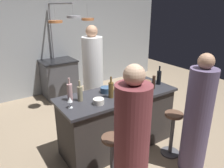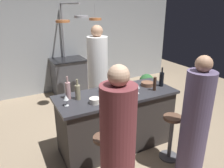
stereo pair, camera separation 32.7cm
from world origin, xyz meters
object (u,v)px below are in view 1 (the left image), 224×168
(stove_range, at_px, (59,78))
(wine_glass_near_right_guest, at_px, (138,86))
(bar_stool_left, at_px, (112,159))
(mixing_bowl_wooden, at_px, (145,83))
(potted_plant, at_px, (137,82))
(pepper_mill, at_px, (154,82))
(wine_bottle_green, at_px, (131,90))
(wine_bottle_amber, at_px, (111,90))
(wine_bottle_white, at_px, (80,93))
(guest_right, at_px, (197,119))
(mixing_bowl_ceramic, at_px, (99,101))
(guest_left, at_px, (131,150))
(wine_glass_by_chef, at_px, (70,100))
(wine_bottle_rose, at_px, (70,92))
(chef, at_px, (93,77))
(wine_bottle_dark, at_px, (159,77))
(cutting_board, at_px, (122,88))
(bar_stool_right, at_px, (172,132))
(mixing_bowl_blue, at_px, (106,90))

(stove_range, xyz_separation_m, wine_glass_near_right_guest, (0.27, -2.58, 0.56))
(bar_stool_left, height_order, mixing_bowl_wooden, mixing_bowl_wooden)
(potted_plant, relative_size, pepper_mill, 2.48)
(bar_stool_left, xyz_separation_m, pepper_mill, (1.08, 0.46, 0.63))
(wine_bottle_green, height_order, wine_bottle_amber, wine_bottle_green)
(potted_plant, bearing_deg, wine_bottle_white, -147.30)
(guest_right, relative_size, bar_stool_left, 2.36)
(potted_plant, bearing_deg, mixing_bowl_ceramic, -141.49)
(pepper_mill, bearing_deg, guest_left, -142.34)
(stove_range, bearing_deg, potted_plant, -28.78)
(mixing_bowl_wooden, bearing_deg, guest_left, -136.73)
(guest_right, relative_size, wine_bottle_amber, 5.23)
(guest_right, bearing_deg, mixing_bowl_ceramic, 140.34)
(wine_glass_by_chef, bearing_deg, wine_glass_near_right_guest, -4.26)
(stove_range, bearing_deg, wine_bottle_rose, -106.51)
(guest_right, bearing_deg, chef, 101.44)
(mixing_bowl_ceramic, bearing_deg, wine_bottle_dark, 4.89)
(mixing_bowl_wooden, bearing_deg, wine_glass_near_right_guest, -149.30)
(guest_left, distance_m, cutting_board, 1.35)
(bar_stool_right, xyz_separation_m, wine_bottle_green, (-0.52, 0.35, 0.65))
(chef, xyz_separation_m, cutting_board, (0.00, -0.92, 0.08))
(chef, xyz_separation_m, mixing_bowl_ceramic, (-0.58, -1.19, 0.10))
(mixing_bowl_blue, bearing_deg, wine_glass_near_right_guest, -33.61)
(guest_right, height_order, wine_bottle_rose, guest_right)
(stove_range, bearing_deg, wine_bottle_white, -103.50)
(wine_bottle_white, xyz_separation_m, wine_bottle_rose, (-0.11, 0.08, 0.02))
(bar_stool_right, xyz_separation_m, wine_glass_by_chef, (-1.32, 0.56, 0.63))
(wine_bottle_amber, bearing_deg, chef, 73.58)
(wine_glass_near_right_guest, bearing_deg, wine_bottle_rose, 163.28)
(cutting_board, distance_m, wine_bottle_white, 0.74)
(wine_bottle_green, bearing_deg, potted_plant, 47.12)
(bar_stool_right, xyz_separation_m, wine_bottle_dark, (0.24, 0.57, 0.64))
(wine_bottle_dark, bearing_deg, wine_bottle_green, -164.07)
(wine_glass_near_right_guest, relative_size, wine_glass_by_chef, 1.00)
(wine_glass_near_right_guest, bearing_deg, guest_right, -70.56)
(wine_glass_by_chef, bearing_deg, wine_bottle_rose, 66.36)
(wine_bottle_white, distance_m, mixing_bowl_wooden, 1.17)
(stove_range, bearing_deg, mixing_bowl_wooden, -76.08)
(stove_range, distance_m, wine_bottle_white, 2.51)
(pepper_mill, distance_m, wine_bottle_dark, 0.24)
(chef, relative_size, wine_bottle_rose, 5.55)
(mixing_bowl_wooden, bearing_deg, potted_plant, 53.13)
(wine_bottle_amber, bearing_deg, cutting_board, 30.20)
(wine_bottle_dark, bearing_deg, mixing_bowl_ceramic, -175.11)
(guest_right, bearing_deg, wine_bottle_rose, 137.96)
(guest_left, xyz_separation_m, wine_bottle_amber, (0.38, 0.95, 0.25))
(potted_plant, xyz_separation_m, mixing_bowl_blue, (-1.81, -1.40, 0.64))
(potted_plant, distance_m, wine_glass_by_chef, 3.01)
(mixing_bowl_wooden, bearing_deg, bar_stool_left, -148.43)
(guest_right, bearing_deg, wine_glass_by_chef, 145.60)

